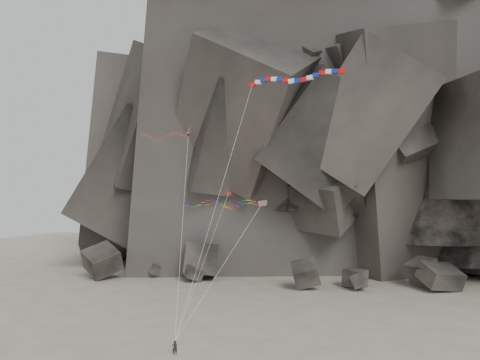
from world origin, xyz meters
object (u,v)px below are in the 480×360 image
(kite_flyer, at_px, (175,347))
(parafoil_kite, at_px, (221,204))
(pennant_kite, at_px, (220,217))
(delta_kite, at_px, (162,136))
(banner_kite, at_px, (294,79))

(kite_flyer, relative_size, parafoil_kite, 0.11)
(kite_flyer, height_order, pennant_kite, pennant_kite)
(delta_kite, bearing_deg, banner_kite, -6.33)
(kite_flyer, distance_m, banner_kite, 33.45)
(kite_flyer, relative_size, delta_kite, 0.07)
(parafoil_kite, distance_m, pennant_kite, 2.96)
(kite_flyer, relative_size, banner_kite, 0.06)
(kite_flyer, height_order, delta_kite, delta_kite)
(banner_kite, relative_size, pennant_kite, 1.88)
(banner_kite, bearing_deg, kite_flyer, -130.60)
(kite_flyer, bearing_deg, pennant_kite, -121.79)
(banner_kite, bearing_deg, pennant_kite, -173.05)
(pennant_kite, bearing_deg, banner_kite, -29.61)
(kite_flyer, height_order, banner_kite, banner_kite)
(delta_kite, height_order, parafoil_kite, delta_kite)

